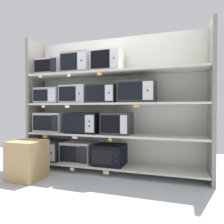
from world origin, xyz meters
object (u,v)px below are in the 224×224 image
(microwave_2, at_px, (110,155))
(microwave_3, at_px, (52,122))
(microwave_9, at_px, (137,92))
(microwave_1, at_px, (79,152))
(microwave_11, at_px, (78,64))
(microwave_6, at_px, (51,96))
(microwave_10, at_px, (51,67))
(microwave_12, at_px, (107,61))
(microwave_0, at_px, (51,150))
(microwave_7, at_px, (76,95))
(microwave_4, at_px, (84,123))
(microwave_5, at_px, (117,123))
(shipping_carton, at_px, (27,160))
(microwave_8, at_px, (104,94))

(microwave_2, xyz_separation_m, microwave_3, (-1.04, -0.00, 0.49))
(microwave_3, height_order, microwave_9, microwave_9)
(microwave_1, bearing_deg, microwave_11, -179.89)
(microwave_6, relative_size, microwave_10, 1.00)
(microwave_3, bearing_deg, microwave_2, 0.00)
(microwave_6, distance_m, microwave_12, 1.15)
(microwave_0, bearing_deg, microwave_7, -0.02)
(microwave_2, relative_size, microwave_4, 0.86)
(microwave_7, bearing_deg, microwave_9, 0.00)
(microwave_2, distance_m, microwave_5, 0.50)
(microwave_0, height_order, microwave_12, microwave_12)
(microwave_6, xyz_separation_m, shipping_carton, (0.04, -0.63, -0.95))
(microwave_5, distance_m, shipping_carton, 1.40)
(microwave_0, relative_size, microwave_4, 0.81)
(microwave_4, bearing_deg, microwave_9, 0.00)
(microwave_1, distance_m, microwave_8, 1.04)
(microwave_4, bearing_deg, microwave_8, -0.02)
(microwave_3, bearing_deg, microwave_11, -0.00)
(microwave_0, distance_m, microwave_4, 0.79)
(shipping_carton, bearing_deg, microwave_1, 52.40)
(microwave_1, height_order, shipping_carton, shipping_carton)
(microwave_12, height_order, shipping_carton, microwave_12)
(microwave_0, relative_size, shipping_carton, 0.79)
(microwave_0, height_order, microwave_4, microwave_4)
(microwave_8, distance_m, microwave_11, 0.68)
(microwave_2, bearing_deg, microwave_3, -180.00)
(microwave_10, bearing_deg, microwave_7, -0.04)
(microwave_7, distance_m, shipping_carton, 1.23)
(microwave_4, bearing_deg, microwave_2, 0.01)
(microwave_0, xyz_separation_m, microwave_2, (1.07, -0.00, -0.01))
(microwave_1, bearing_deg, microwave_3, -180.00)
(microwave_6, bearing_deg, microwave_7, -0.04)
(microwave_10, xyz_separation_m, microwave_11, (0.51, -0.00, 0.03))
(microwave_4, bearing_deg, microwave_0, 179.98)
(microwave_6, relative_size, microwave_9, 0.83)
(microwave_2, height_order, microwave_8, microwave_8)
(microwave_7, bearing_deg, microwave_4, 0.01)
(microwave_11, distance_m, shipping_carton, 1.66)
(microwave_9, distance_m, microwave_11, 1.10)
(microwave_4, height_order, microwave_10, microwave_10)
(microwave_0, xyz_separation_m, microwave_9, (1.50, -0.00, 0.96))
(microwave_9, bearing_deg, microwave_8, -179.98)
(microwave_3, bearing_deg, microwave_5, -0.00)
(microwave_10, bearing_deg, microwave_9, -0.01)
(microwave_3, relative_size, microwave_6, 1.12)
(microwave_12, bearing_deg, microwave_9, 0.02)
(microwave_4, relative_size, microwave_5, 1.24)
(microwave_8, bearing_deg, microwave_2, 0.14)
(microwave_2, height_order, microwave_10, microwave_10)
(microwave_5, distance_m, microwave_7, 0.84)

